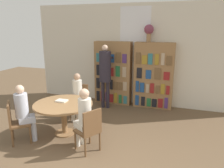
{
  "coord_description": "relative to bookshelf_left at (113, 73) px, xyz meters",
  "views": [
    {
      "loc": [
        1.44,
        -2.46,
        2.34
      ],
      "look_at": [
        -0.11,
        2.17,
        1.05
      ],
      "focal_mm": 35.0,
      "sensor_mm": 36.0,
      "label": 1
    }
  ],
  "objects": [
    {
      "name": "bookshelf_right",
      "position": [
        1.24,
        0.0,
        0.0
      ],
      "size": [
        1.12,
        0.34,
        1.91
      ],
      "color": "olive",
      "rests_on": "ground_plane"
    },
    {
      "name": "bookshelf_left",
      "position": [
        0.0,
        0.0,
        0.0
      ],
      "size": [
        1.12,
        0.34,
        1.91
      ],
      "color": "olive",
      "rests_on": "ground_plane"
    },
    {
      "name": "reading_table",
      "position": [
        -0.38,
        -2.33,
        -0.34
      ],
      "size": [
        1.28,
        1.28,
        0.72
      ],
      "color": "olive",
      "rests_on": "ground_plane"
    },
    {
      "name": "seated_reader_right",
      "position": [
        0.31,
        -2.73,
        -0.26
      ],
      "size": [
        0.4,
        0.38,
        1.23
      ],
      "rotation": [
        0.0,
        0.0,
        1.04
      ],
      "color": "silver",
      "rests_on": "ground_plane"
    },
    {
      "name": "wall_back",
      "position": [
        0.62,
        0.19,
        0.55
      ],
      "size": [
        6.4,
        0.07,
        3.0
      ],
      "color": "beige",
      "rests_on": "ground_plane"
    },
    {
      "name": "chair_near_camera",
      "position": [
        -1.11,
        -2.98,
        -0.47
      ],
      "size": [
        0.56,
        0.56,
        0.87
      ],
      "rotation": [
        0.0,
        0.0,
        -0.85
      ],
      "color": "brown",
      "rests_on": "ground_plane"
    },
    {
      "name": "open_book_on_table",
      "position": [
        -0.47,
        -2.23,
        -0.22
      ],
      "size": [
        0.24,
        0.18,
        0.03
      ],
      "color": "silver",
      "rests_on": "reading_table"
    },
    {
      "name": "chair_far_side",
      "position": [
        0.47,
        -2.83,
        -0.47
      ],
      "size": [
        0.55,
        0.55,
        0.87
      ],
      "rotation": [
        0.0,
        0.0,
        1.04
      ],
      "color": "brown",
      "rests_on": "ground_plane"
    },
    {
      "name": "seated_reader_back",
      "position": [
        -0.97,
        -2.86,
        -0.26
      ],
      "size": [
        0.41,
        0.41,
        1.22
      ],
      "rotation": [
        0.0,
        0.0,
        -0.85
      ],
      "color": "#B2B7C6",
      "rests_on": "ground_plane"
    },
    {
      "name": "chair_left_side",
      "position": [
        -0.47,
        -1.36,
        -0.47
      ],
      "size": [
        0.44,
        0.44,
        0.87
      ],
      "rotation": [
        0.0,
        0.0,
        -3.04
      ],
      "color": "brown",
      "rests_on": "ground_plane"
    },
    {
      "name": "seated_reader_left",
      "position": [
        -0.45,
        -1.54,
        -0.28
      ],
      "size": [
        0.26,
        0.37,
        1.21
      ],
      "rotation": [
        0.0,
        0.0,
        -3.04
      ],
      "color": "silver",
      "rests_on": "ground_plane"
    },
    {
      "name": "flower_vase",
      "position": [
        1.05,
        0.0,
        1.27
      ],
      "size": [
        0.27,
        0.27,
        0.49
      ],
      "color": "#997047",
      "rests_on": "bookshelf_right"
    },
    {
      "name": "librarian_standing",
      "position": [
        -0.07,
        -0.5,
        0.2
      ],
      "size": [
        0.33,
        0.6,
        1.85
      ],
      "color": "#28232D",
      "rests_on": "ground_plane"
    }
  ]
}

